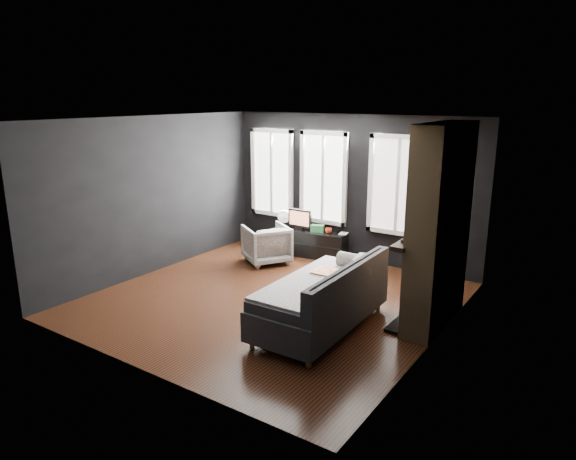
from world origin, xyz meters
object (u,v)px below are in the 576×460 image
Objects in this scene: armchair at (266,242)px; monitor at (300,218)px; media_console at (310,243)px; book at (340,228)px; mug at (329,230)px; sofa at (321,294)px; mantel_vase at (432,220)px.

monitor is (0.25, 0.76, 0.34)m from armchair.
book reaches higher than media_console.
armchair reaches higher than mug.
mantel_vase is (0.95, 1.45, 0.84)m from sofa.
mug is (0.84, 0.84, 0.17)m from armchair.
armchair is 3.74× the size of book.
mug is at bearing -4.48° from media_console.
armchair is (-2.24, 1.82, -0.08)m from sofa.
armchair is at bearing -137.96° from book.
armchair is 1.20m from mug.
monitor is at bearing -172.20° from mug.
armchair is at bearing -108.12° from monitor.
armchair reaches higher than book.
book reaches higher than mug.
mug is 0.21m from book.
media_console is 0.69m from book.
book is (0.19, 0.08, 0.04)m from mug.
book is at bearing 165.08° from armchair.
armchair is 0.94m from media_console.
sofa is 3.20m from media_console.
armchair is at bearing 173.40° from mantel_vase.
media_console is 2.88× the size of monitor.
mug is at bearing 7.63° from monitor.
monitor is at bearing -167.98° from book.
media_console is (-1.79, 2.64, -0.22)m from sofa.
mantel_vase is (3.19, -0.37, 0.92)m from armchair.
book is at bearing 112.96° from sofa.
mug is (0.39, 0.02, 0.31)m from media_console.
monitor is 3.21m from mantel_vase.
mantel_vase reaches higher than sofa.
monitor is (-1.99, 2.58, 0.25)m from sofa.
mug is (-1.40, 2.66, 0.09)m from sofa.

